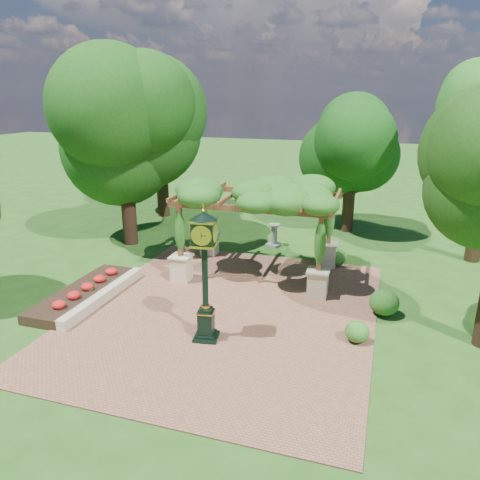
% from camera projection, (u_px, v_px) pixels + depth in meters
% --- Properties ---
extents(ground, '(120.00, 120.00, 0.00)m').
position_uv_depth(ground, '(217.00, 325.00, 15.44)').
color(ground, '#1E4714').
rests_on(ground, ground).
extents(brick_plaza, '(10.00, 12.00, 0.04)m').
position_uv_depth(brick_plaza, '(227.00, 312.00, 16.34)').
color(brick_plaza, brown).
rests_on(brick_plaza, ground).
extents(border_wall, '(0.35, 5.00, 0.40)m').
position_uv_depth(border_wall, '(104.00, 296.00, 17.16)').
color(border_wall, '#C6B793').
rests_on(border_wall, ground).
extents(flower_bed, '(1.50, 5.00, 0.36)m').
position_uv_depth(flower_bed, '(83.00, 293.00, 17.43)').
color(flower_bed, red).
rests_on(flower_bed, ground).
extents(pedestal_clock, '(0.93, 0.93, 4.15)m').
position_uv_depth(pedestal_clock, '(205.00, 265.00, 13.81)').
color(pedestal_clock, black).
rests_on(pedestal_clock, brick_plaza).
extents(pergola, '(6.46, 4.15, 4.01)m').
position_uv_depth(pergola, '(258.00, 197.00, 18.81)').
color(pergola, beige).
rests_on(pergola, brick_plaza).
extents(sundial, '(0.79, 0.79, 1.11)m').
position_uv_depth(sundial, '(274.00, 236.00, 23.19)').
color(sundial, gray).
rests_on(sundial, ground).
extents(shrub_front, '(0.92, 0.92, 0.67)m').
position_uv_depth(shrub_front, '(357.00, 332.00, 14.27)').
color(shrub_front, '#2A611B').
rests_on(shrub_front, brick_plaza).
extents(shrub_mid, '(1.32, 1.32, 0.90)m').
position_uv_depth(shrub_mid, '(384.00, 302.00, 15.97)').
color(shrub_mid, '#235818').
rests_on(shrub_mid, brick_plaza).
extents(shrub_back, '(1.12, 1.12, 0.79)m').
position_uv_depth(shrub_back, '(337.00, 257.00, 20.51)').
color(shrub_back, '#2E6A1E').
rests_on(shrub_back, brick_plaza).
extents(tree_west_near, '(5.17, 5.17, 8.25)m').
position_uv_depth(tree_west_near, '(123.00, 129.00, 21.96)').
color(tree_west_near, black).
rests_on(tree_west_near, ground).
extents(tree_west_far, '(4.92, 4.92, 8.24)m').
position_uv_depth(tree_west_far, '(159.00, 122.00, 27.31)').
color(tree_west_far, '#311F13').
rests_on(tree_west_far, ground).
extents(tree_north, '(4.02, 4.02, 7.00)m').
position_uv_depth(tree_north, '(353.00, 143.00, 24.37)').
color(tree_north, '#331F14').
rests_on(tree_north, ground).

